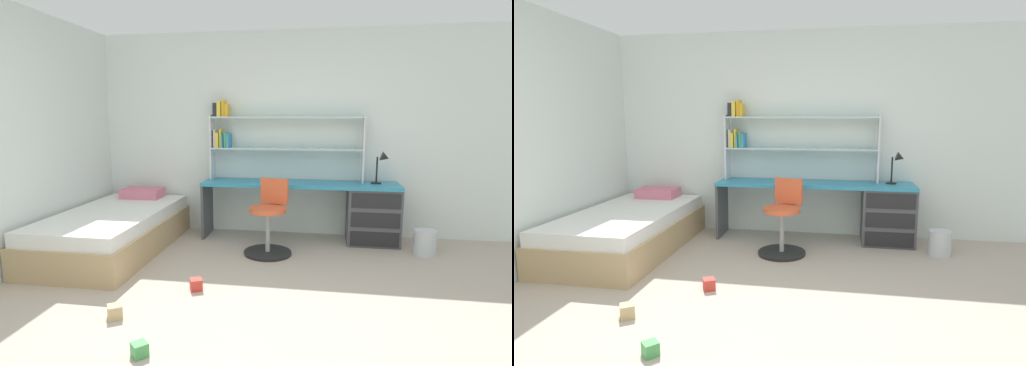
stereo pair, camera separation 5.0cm
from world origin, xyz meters
TOP-DOWN VIEW (x-y plane):
  - ground_plane at (0.00, 0.00)m, footprint 5.67×6.34m
  - room_shell at (-1.25, 1.28)m, footprint 5.67×6.34m
  - desk at (0.87, 2.39)m, footprint 2.34×0.51m
  - bookshelf_hutch at (-0.18, 2.53)m, footprint 1.87×0.22m
  - desk_lamp at (1.20, 2.42)m, footprint 0.20×0.17m
  - swivel_chair at (-0.06, 1.82)m, footprint 0.52×0.52m
  - bed_platform at (-1.78, 1.65)m, footprint 1.08×2.02m
  - waste_bin at (1.62, 2.04)m, footprint 0.24×0.24m
  - toy_block_green_0 at (-0.61, -0.24)m, footprint 0.13×0.13m
  - toy_block_natural_1 at (-1.00, 0.19)m, footprint 0.14×0.14m
  - toy_block_red_2 at (-0.56, 0.76)m, footprint 0.13×0.13m

SIDE VIEW (x-z plane):
  - ground_plane at x=0.00m, z-range -0.02..0.00m
  - toy_block_green_0 at x=-0.61m, z-range 0.00..0.09m
  - toy_block_red_2 at x=-0.56m, z-range 0.00..0.10m
  - toy_block_natural_1 at x=-1.00m, z-range 0.00..0.10m
  - waste_bin at x=1.62m, z-range 0.00..0.27m
  - bed_platform at x=-1.78m, z-range -0.06..0.52m
  - swivel_chair at x=-0.06m, z-range -0.08..0.73m
  - desk at x=0.87m, z-range 0.05..0.75m
  - desk_lamp at x=1.20m, z-range 0.77..1.15m
  - room_shell at x=-1.25m, z-range 0.00..2.53m
  - bookshelf_hutch at x=-0.18m, z-range 0.78..1.76m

